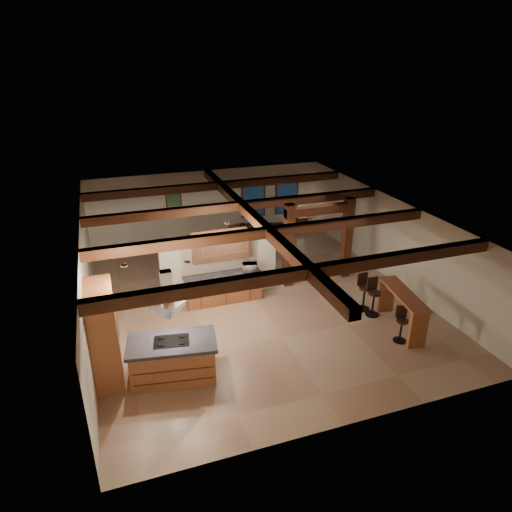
{
  "coord_description": "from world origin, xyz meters",
  "views": [
    {
      "loc": [
        -4.25,
        -12.46,
        7.3
      ],
      "look_at": [
        0.24,
        0.5,
        1.24
      ],
      "focal_mm": 32.0,
      "sensor_mm": 36.0,
      "label": 1
    }
  ],
  "objects": [
    {
      "name": "recessed_cans",
      "position": [
        -2.53,
        -1.93,
        2.87
      ],
      "size": [
        3.16,
        2.46,
        0.03
      ],
      "color": "silver",
      "rests_on": "room_walls"
    },
    {
      "name": "dining_chairs",
      "position": [
        -0.11,
        2.85,
        0.64
      ],
      "size": [
        2.47,
        2.47,
        1.25
      ],
      "color": "#3F1A0F",
      "rests_on": "ground"
    },
    {
      "name": "range_hood",
      "position": [
        -3.17,
        -3.17,
        1.78
      ],
      "size": [
        1.1,
        1.1,
        1.4
      ],
      "color": "silver",
      "rests_on": "room_walls"
    },
    {
      "name": "upper_display_cabinet",
      "position": [
        -1.0,
        0.31,
        1.85
      ],
      "size": [
        1.8,
        0.36,
        0.95
      ],
      "color": "#AF6038",
      "rests_on": "partition_wall"
    },
    {
      "name": "partition_wall",
      "position": [
        -1.0,
        0.5,
        1.1
      ],
      "size": [
        3.8,
        0.18,
        2.2
      ],
      "primitive_type": "cube",
      "color": "beige",
      "rests_on": "ground"
    },
    {
      "name": "microwave",
      "position": [
        -0.1,
        0.11,
        1.07
      ],
      "size": [
        0.52,
        0.4,
        0.26
      ],
      "primitive_type": "imported",
      "rotation": [
        0.0,
        0.0,
        2.93
      ],
      "color": "silver",
      "rests_on": "back_counter"
    },
    {
      "name": "table_lamp",
      "position": [
        4.14,
        5.45,
        0.81
      ],
      "size": [
        0.28,
        0.28,
        0.33
      ],
      "color": "black",
      "rests_on": "side_table"
    },
    {
      "name": "sofa",
      "position": [
        2.32,
        5.12,
        0.34
      ],
      "size": [
        2.47,
        1.47,
        0.67
      ],
      "primitive_type": "imported",
      "rotation": [
        0.0,
        0.0,
        2.88
      ],
      "color": "black",
      "rests_on": "ground"
    },
    {
      "name": "bar_counter",
      "position": [
        3.42,
        -3.11,
        0.78
      ],
      "size": [
        0.89,
        2.25,
        1.15
      ],
      "color": "#AF6038",
      "rests_on": "ground"
    },
    {
      "name": "framed_art",
      "position": [
        -1.5,
        5.94,
        1.7
      ],
      "size": [
        0.65,
        0.05,
        0.85
      ],
      "color": "#3F1A0F",
      "rests_on": "room_walls"
    },
    {
      "name": "ground",
      "position": [
        0.0,
        0.0,
        0.0
      ],
      "size": [
        12.0,
        12.0,
        0.0
      ],
      "primitive_type": "plane",
      "color": "tan",
      "rests_on": "ground"
    },
    {
      "name": "dining_table",
      "position": [
        -0.11,
        2.85,
        0.33
      ],
      "size": [
        1.98,
        1.29,
        0.65
      ],
      "primitive_type": "imported",
      "rotation": [
        0.0,
        0.0,
        0.14
      ],
      "color": "#37170D",
      "rests_on": "ground"
    },
    {
      "name": "timber_posts",
      "position": [
        2.5,
        0.5,
        1.76
      ],
      "size": [
        2.5,
        0.3,
        2.9
      ],
      "color": "#3F1A0F",
      "rests_on": "ground"
    },
    {
      "name": "kitchen_island",
      "position": [
        -3.17,
        -3.17,
        0.53
      ],
      "size": [
        2.28,
        1.46,
        1.06
      ],
      "color": "#AF6038",
      "rests_on": "ground"
    },
    {
      "name": "bar_stool_c",
      "position": [
        3.06,
        -2.18,
        0.61
      ],
      "size": [
        0.42,
        0.42,
        1.2
      ],
      "color": "black",
      "rests_on": "ground"
    },
    {
      "name": "side_table",
      "position": [
        4.14,
        5.45,
        0.29
      ],
      "size": [
        0.49,
        0.49,
        0.57
      ],
      "primitive_type": "cube",
      "rotation": [
        0.0,
        0.0,
        -0.06
      ],
      "color": "#3F1A0F",
      "rests_on": "ground"
    },
    {
      "name": "pantry_cabinet",
      "position": [
        -4.67,
        -2.6,
        1.2
      ],
      "size": [
        0.67,
        1.6,
        2.4
      ],
      "color": "#AF6038",
      "rests_on": "ground"
    },
    {
      "name": "room_walls",
      "position": [
        0.0,
        0.0,
        1.78
      ],
      "size": [
        12.0,
        12.0,
        12.0
      ],
      "color": "beige",
      "rests_on": "ground"
    },
    {
      "name": "back_windows",
      "position": [
        2.8,
        5.93,
        1.5
      ],
      "size": [
        2.7,
        0.07,
        1.7
      ],
      "color": "#3F1A0F",
      "rests_on": "room_walls"
    },
    {
      "name": "back_counter",
      "position": [
        -1.0,
        0.11,
        0.48
      ],
      "size": [
        2.5,
        0.66,
        0.94
      ],
      "color": "#AF6038",
      "rests_on": "ground"
    },
    {
      "name": "bar_stool_b",
      "position": [
        2.98,
        -1.79,
        0.6
      ],
      "size": [
        0.41,
        0.41,
        1.18
      ],
      "color": "black",
      "rests_on": "ground"
    },
    {
      "name": "bar_stool_a",
      "position": [
        3.04,
        -3.65,
        0.53
      ],
      "size": [
        0.38,
        0.39,
        1.04
      ],
      "color": "black",
      "rests_on": "ground"
    },
    {
      "name": "ceiling_beams",
      "position": [
        0.0,
        0.0,
        2.76
      ],
      "size": [
        10.0,
        12.0,
        0.28
      ],
      "color": "#3F1A0F",
      "rests_on": "room_walls"
    }
  ]
}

